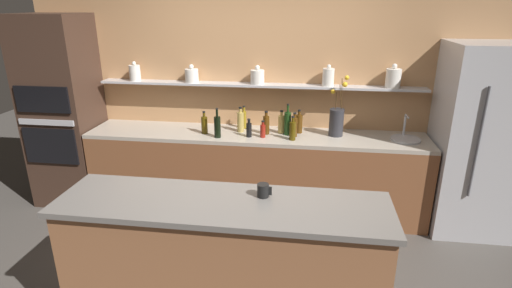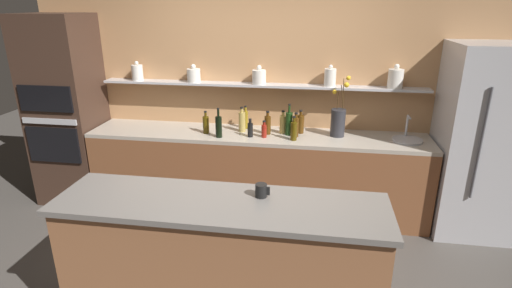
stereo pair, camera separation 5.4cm
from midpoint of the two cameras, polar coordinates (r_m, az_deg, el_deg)
name	(u,v)px [view 2 (the right image)]	position (r m, az deg, el deg)	size (l,w,h in m)	color
ground_plane	(238,278)	(3.66, -2.17, -18.61)	(12.00, 12.00, 0.00)	#4C4742
back_wall_unit	(264,92)	(4.55, 1.50, 7.46)	(5.20, 0.28, 2.60)	tan
back_counter_unit	(257,173)	(4.48, 0.44, -4.10)	(3.67, 0.62, 0.92)	brown
island_counter	(222,266)	(2.94, -4.33, -16.98)	(2.23, 0.61, 1.02)	#99603D
refrigerator	(480,142)	(4.53, 29.67, 0.21)	(0.77, 0.73, 1.91)	#B7B7BC
oven_tower	(67,112)	(5.08, -25.16, 4.22)	(0.72, 0.64, 2.15)	#3D281E
flower_vase	(338,121)	(4.29, 12.01, 3.25)	(0.17, 0.15, 0.65)	#2D2D33
sink_fixture	(407,139)	(4.38, 21.15, 0.72)	(0.30, 0.30, 0.25)	#B7B7BC
bottle_spirit_0	(283,124)	(4.32, 4.21, 2.88)	(0.07, 0.07, 0.25)	tan
bottle_spirit_1	(242,121)	(4.35, -1.66, 3.24)	(0.07, 0.07, 0.28)	tan
bottle_oil_2	(246,119)	(4.47, -1.15, 3.59)	(0.05, 0.05, 0.26)	olive
bottle_sauce_3	(264,130)	(4.18, 1.53, 1.95)	(0.06, 0.06, 0.18)	maroon
bottle_spirit_4	(296,127)	(4.21, 6.07, 2.48)	(0.06, 0.06, 0.26)	#4C2D0C
bottle_wine_5	(289,123)	(4.26, 5.09, 2.98)	(0.07, 0.07, 0.34)	#193814
bottle_oil_6	(206,124)	(4.33, -6.81, 2.79)	(0.07, 0.07, 0.25)	#47380A
bottle_oil_7	(294,131)	(4.10, 5.79, 1.91)	(0.07, 0.07, 0.25)	#47380A
bottle_spirit_8	(300,124)	(4.34, 6.72, 2.90)	(0.08, 0.08, 0.26)	#4C2D0C
bottle_wine_9	(219,126)	(4.18, -4.99, 2.54)	(0.07, 0.07, 0.32)	black
bottle_sauce_10	(250,129)	(4.19, -0.46, 2.11)	(0.06, 0.06, 0.20)	black
bottle_spirit_11	(268,125)	(4.27, 2.03, 2.79)	(0.07, 0.07, 0.25)	#4C2D0C
coffee_mug	(261,190)	(2.71, 1.33, -6.66)	(0.10, 0.08, 0.09)	black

